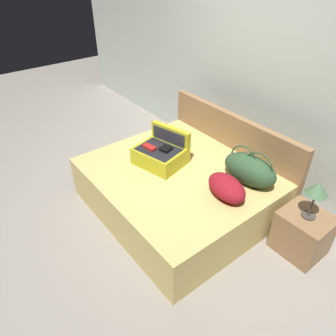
{
  "coord_description": "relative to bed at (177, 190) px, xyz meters",
  "views": [
    {
      "loc": [
        2.08,
        -1.35,
        2.45
      ],
      "look_at": [
        0.0,
        0.28,
        0.59
      ],
      "focal_mm": 33.94,
      "sensor_mm": 36.0,
      "label": 1
    }
  ],
  "objects": [
    {
      "name": "back_wall",
      "position": [
        0.0,
        1.25,
        1.06
      ],
      "size": [
        8.0,
        0.1,
        2.6
      ],
      "primitive_type": "cube",
      "color": "#B7C1B2",
      "rests_on": "ground"
    },
    {
      "name": "pillow_near_headboard",
      "position": [
        0.59,
        0.12,
        0.35
      ],
      "size": [
        0.48,
        0.33,
        0.2
      ],
      "primitive_type": "ellipsoid",
      "rotation": [
        0.0,
        0.0,
        -0.15
      ],
      "color": "maroon",
      "rests_on": "bed"
    },
    {
      "name": "table_lamp",
      "position": [
        1.21,
        0.55,
        0.5
      ],
      "size": [
        0.19,
        0.19,
        0.38
      ],
      "color": "#3F3833",
      "rests_on": "nightstand"
    },
    {
      "name": "nightstand",
      "position": [
        1.21,
        0.55,
        -0.02
      ],
      "size": [
        0.44,
        0.4,
        0.44
      ],
      "primitive_type": "cube",
      "color": "olive",
      "rests_on": "ground"
    },
    {
      "name": "hard_case_large",
      "position": [
        -0.25,
        -0.03,
        0.37
      ],
      "size": [
        0.58,
        0.53,
        0.36
      ],
      "rotation": [
        0.0,
        0.0,
        0.24
      ],
      "color": "gold",
      "rests_on": "bed"
    },
    {
      "name": "headboard",
      "position": [
        0.0,
        0.84,
        0.2
      ],
      "size": [
        1.9,
        0.08,
        0.89
      ],
      "primitive_type": "cube",
      "color": "olive",
      "rests_on": "ground"
    },
    {
      "name": "duffel_bag",
      "position": [
        0.57,
        0.46,
        0.4
      ],
      "size": [
        0.6,
        0.37,
        0.38
      ],
      "rotation": [
        0.0,
        0.0,
        0.12
      ],
      "color": "#2D4C2D",
      "rests_on": "bed"
    },
    {
      "name": "bed",
      "position": [
        0.0,
        0.0,
        0.0
      ],
      "size": [
        1.86,
        1.59,
        0.49
      ],
      "primitive_type": "cube",
      "color": "tan",
      "rests_on": "ground"
    },
    {
      "name": "ground_plane",
      "position": [
        0.0,
        -0.4,
        -0.24
      ],
      "size": [
        12.0,
        12.0,
        0.0
      ],
      "primitive_type": "plane",
      "color": "gray"
    }
  ]
}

